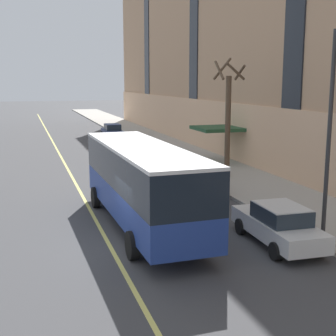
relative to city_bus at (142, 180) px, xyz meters
name	(u,v)px	position (x,y,z in m)	size (l,w,h in m)	color
ground_plane	(137,246)	(-0.74, -2.14, -2.01)	(260.00, 260.00, 0.00)	#424244
sidewalk	(300,205)	(8.14, 0.86, -1.94)	(5.10, 160.00, 0.15)	#ADA89E
city_bus	(142,180)	(0.00, 0.00, 0.00)	(3.04, 11.04, 3.45)	navy
parked_car_champagne_1	(140,147)	(4.43, 18.11, -1.23)	(2.03, 4.74, 1.56)	#BCAD89
parked_car_navy_2	(112,131)	(4.52, 30.52, -1.23)	(1.91, 4.59, 1.56)	navy
parked_car_darkgray_3	(195,178)	(4.32, 5.30, -1.23)	(2.04, 4.55, 1.56)	#4C4C51
parked_car_white_5	(278,224)	(4.32, -3.52, -1.23)	(2.01, 4.68, 1.56)	silver
street_tree_far_uptown	(228,117)	(7.55, 8.18, 1.83)	(1.68, 1.71, 7.29)	brown
street_lamp	(334,116)	(6.19, -3.87, 2.78)	(0.36, 1.48, 7.69)	#2D2D30
lane_centerline	(98,225)	(-1.70, 0.86, -2.01)	(0.16, 140.00, 0.01)	#E0D66B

